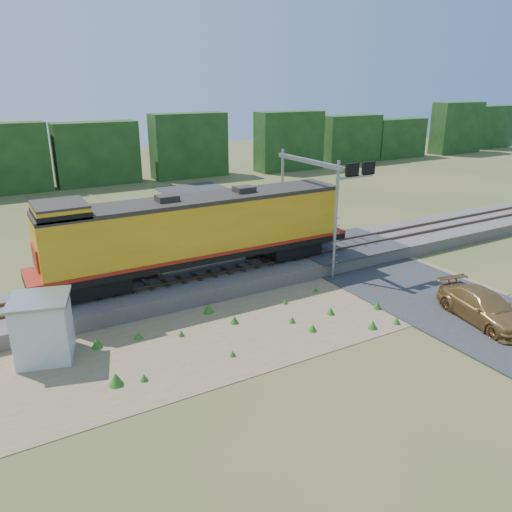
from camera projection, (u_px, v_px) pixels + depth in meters
ground at (308, 314)px, 24.82m from camera, size 140.00×140.00×0.00m
ballast at (250, 270)px, 29.60m from camera, size 70.00×5.00×0.80m
rails at (250, 262)px, 29.44m from camera, size 70.00×1.54×0.16m
dirt_shoulder at (269, 319)px, 24.29m from camera, size 26.00×8.00×0.03m
road at (400, 281)px, 28.69m from camera, size 7.00×66.00×0.86m
tree_line_north at (108, 157)px, 54.90m from camera, size 130.00×3.00×6.50m
weed_clumps at (246, 330)px, 23.26m from camera, size 15.00×6.20×0.56m
locomotive at (196, 231)px, 27.09m from camera, size 18.13×2.76×4.68m
shed at (43, 328)px, 20.50m from camera, size 2.85×2.85×2.73m
signal_gantry at (319, 185)px, 29.53m from camera, size 2.74×6.20×6.91m
car at (484, 307)px, 23.87m from camera, size 2.99×5.41×1.48m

